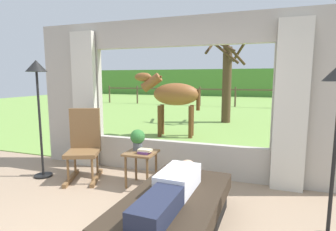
{
  "coord_description": "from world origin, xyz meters",
  "views": [
    {
      "loc": [
        1.27,
        -1.9,
        1.6
      ],
      "look_at": [
        0.0,
        1.8,
        1.05
      ],
      "focal_mm": 28.5,
      "sensor_mm": 36.0,
      "label": 1
    }
  ],
  "objects_px": {
    "reclining_person": "(172,188)",
    "pasture_tree": "(227,80)",
    "recliner_sofa": "(174,214)",
    "floor_lamp_left": "(37,83)",
    "potted_plant": "(138,138)",
    "horse": "(173,95)",
    "rocking_chair": "(84,145)",
    "side_table": "(141,158)",
    "book_stack": "(145,151)"
  },
  "relations": [
    {
      "from": "reclining_person",
      "to": "recliner_sofa",
      "type": "bearing_deg",
      "value": 92.77
    },
    {
      "from": "horse",
      "to": "floor_lamp_left",
      "type": "bearing_deg",
      "value": 155.94
    },
    {
      "from": "side_table",
      "to": "horse",
      "type": "distance_m",
      "value": 3.5
    },
    {
      "from": "reclining_person",
      "to": "floor_lamp_left",
      "type": "xyz_separation_m",
      "value": [
        -2.52,
        0.91,
        0.99
      ]
    },
    {
      "from": "recliner_sofa",
      "to": "potted_plant",
      "type": "relative_size",
      "value": 5.44
    },
    {
      "from": "book_stack",
      "to": "pasture_tree",
      "type": "xyz_separation_m",
      "value": [
        0.41,
        6.22,
        0.99
      ]
    },
    {
      "from": "potted_plant",
      "to": "horse",
      "type": "bearing_deg",
      "value": 98.86
    },
    {
      "from": "side_table",
      "to": "book_stack",
      "type": "relative_size",
      "value": 2.65
    },
    {
      "from": "reclining_person",
      "to": "potted_plant",
      "type": "distance_m",
      "value": 1.49
    },
    {
      "from": "horse",
      "to": "reclining_person",
      "type": "bearing_deg",
      "value": -169.2
    },
    {
      "from": "reclining_person",
      "to": "pasture_tree",
      "type": "height_order",
      "value": "pasture_tree"
    },
    {
      "from": "potted_plant",
      "to": "horse",
      "type": "height_order",
      "value": "horse"
    },
    {
      "from": "rocking_chair",
      "to": "horse",
      "type": "bearing_deg",
      "value": 61.42
    },
    {
      "from": "book_stack",
      "to": "horse",
      "type": "relative_size",
      "value": 0.11
    },
    {
      "from": "recliner_sofa",
      "to": "floor_lamp_left",
      "type": "height_order",
      "value": "floor_lamp_left"
    },
    {
      "from": "floor_lamp_left",
      "to": "pasture_tree",
      "type": "relative_size",
      "value": 0.56
    },
    {
      "from": "side_table",
      "to": "potted_plant",
      "type": "relative_size",
      "value": 1.63
    },
    {
      "from": "rocking_chair",
      "to": "horse",
      "type": "distance_m",
      "value": 3.45
    },
    {
      "from": "rocking_chair",
      "to": "floor_lamp_left",
      "type": "bearing_deg",
      "value": 172.69
    },
    {
      "from": "side_table",
      "to": "pasture_tree",
      "type": "relative_size",
      "value": 0.16
    },
    {
      "from": "reclining_person",
      "to": "floor_lamp_left",
      "type": "relative_size",
      "value": 0.76
    },
    {
      "from": "side_table",
      "to": "pasture_tree",
      "type": "distance_m",
      "value": 6.27
    },
    {
      "from": "potted_plant",
      "to": "pasture_tree",
      "type": "relative_size",
      "value": 0.1
    },
    {
      "from": "side_table",
      "to": "horse",
      "type": "relative_size",
      "value": 0.29
    },
    {
      "from": "reclining_person",
      "to": "horse",
      "type": "relative_size",
      "value": 0.79
    },
    {
      "from": "floor_lamp_left",
      "to": "pasture_tree",
      "type": "height_order",
      "value": "pasture_tree"
    },
    {
      "from": "side_table",
      "to": "recliner_sofa",
      "type": "bearing_deg",
      "value": -50.96
    },
    {
      "from": "side_table",
      "to": "floor_lamp_left",
      "type": "xyz_separation_m",
      "value": [
        -1.68,
        -0.18,
        1.09
      ]
    },
    {
      "from": "floor_lamp_left",
      "to": "horse",
      "type": "xyz_separation_m",
      "value": [
        1.08,
        3.55,
        -0.36
      ]
    },
    {
      "from": "recliner_sofa",
      "to": "pasture_tree",
      "type": "distance_m",
      "value": 7.32
    },
    {
      "from": "reclining_person",
      "to": "side_table",
      "type": "height_order",
      "value": "reclining_person"
    },
    {
      "from": "rocking_chair",
      "to": "pasture_tree",
      "type": "height_order",
      "value": "pasture_tree"
    },
    {
      "from": "floor_lamp_left",
      "to": "horse",
      "type": "relative_size",
      "value": 1.04
    },
    {
      "from": "recliner_sofa",
      "to": "side_table",
      "type": "height_order",
      "value": "side_table"
    },
    {
      "from": "side_table",
      "to": "pasture_tree",
      "type": "height_order",
      "value": "pasture_tree"
    },
    {
      "from": "horse",
      "to": "recliner_sofa",
      "type": "bearing_deg",
      "value": -169.01
    },
    {
      "from": "reclining_person",
      "to": "side_table",
      "type": "distance_m",
      "value": 1.38
    },
    {
      "from": "potted_plant",
      "to": "floor_lamp_left",
      "type": "bearing_deg",
      "value": -171.39
    },
    {
      "from": "recliner_sofa",
      "to": "reclining_person",
      "type": "height_order",
      "value": "reclining_person"
    },
    {
      "from": "recliner_sofa",
      "to": "potted_plant",
      "type": "xyz_separation_m",
      "value": [
        -0.92,
        1.1,
        0.48
      ]
    },
    {
      "from": "reclining_person",
      "to": "rocking_chair",
      "type": "relative_size",
      "value": 1.28
    },
    {
      "from": "potted_plant",
      "to": "horse",
      "type": "xyz_separation_m",
      "value": [
        -0.52,
        3.31,
        0.45
      ]
    },
    {
      "from": "book_stack",
      "to": "floor_lamp_left",
      "type": "distance_m",
      "value": 2.02
    },
    {
      "from": "recliner_sofa",
      "to": "pasture_tree",
      "type": "bearing_deg",
      "value": 95.55
    },
    {
      "from": "rocking_chair",
      "to": "book_stack",
      "type": "height_order",
      "value": "rocking_chair"
    },
    {
      "from": "reclining_person",
      "to": "floor_lamp_left",
      "type": "distance_m",
      "value": 2.86
    },
    {
      "from": "horse",
      "to": "pasture_tree",
      "type": "distance_m",
      "value": 3.01
    },
    {
      "from": "reclining_person",
      "to": "rocking_chair",
      "type": "bearing_deg",
      "value": 152.19
    },
    {
      "from": "recliner_sofa",
      "to": "potted_plant",
      "type": "distance_m",
      "value": 1.52
    },
    {
      "from": "side_table",
      "to": "pasture_tree",
      "type": "xyz_separation_m",
      "value": [
        0.49,
        6.15,
        1.12
      ]
    }
  ]
}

